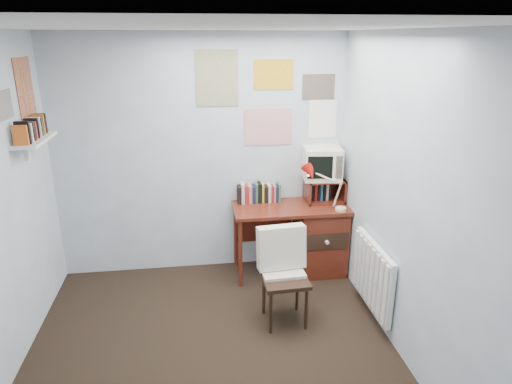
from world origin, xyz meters
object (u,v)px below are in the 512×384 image
(desk_lamp, at_px, (342,191))
(desk, at_px, (314,236))
(wall_shelf, at_px, (35,140))
(tv_riser, at_px, (324,190))
(crt_tv, at_px, (322,162))
(desk_chair, at_px, (285,280))
(radiator, at_px, (373,275))

(desk_lamp, bearing_deg, desk, 151.19)
(desk_lamp, height_order, wall_shelf, wall_shelf)
(tv_riser, bearing_deg, desk, -137.04)
(tv_riser, bearing_deg, crt_tv, 149.66)
(tv_riser, xyz_separation_m, wall_shelf, (-2.69, -0.49, 0.74))
(wall_shelf, bearing_deg, desk_lamp, 3.87)
(desk, distance_m, desk_chair, 1.04)
(desk, xyz_separation_m, tv_riser, (0.12, 0.11, 0.48))
(radiator, bearing_deg, desk, 107.24)
(desk, bearing_deg, desk_chair, -119.33)
(desk_chair, bearing_deg, radiator, -4.15)
(desk_lamp, relative_size, wall_shelf, 0.66)
(desk_chair, height_order, tv_riser, tv_riser)
(desk_chair, relative_size, tv_riser, 2.09)
(desk, bearing_deg, tv_riser, 42.96)
(tv_riser, bearing_deg, wall_shelf, -169.68)
(desk, relative_size, crt_tv, 3.10)
(desk_chair, distance_m, crt_tv, 1.42)
(desk_chair, bearing_deg, tv_riser, 55.86)
(desk, height_order, desk_chair, desk_chair)
(tv_riser, bearing_deg, desk_chair, -121.69)
(desk, relative_size, wall_shelf, 1.94)
(wall_shelf, bearing_deg, desk, 8.40)
(desk, height_order, desk_lamp, desk_lamp)
(desk, bearing_deg, radiator, -72.76)
(tv_riser, height_order, crt_tv, crt_tv)
(crt_tv, bearing_deg, tv_riser, -23.04)
(crt_tv, xyz_separation_m, wall_shelf, (-2.66, -0.51, 0.43))
(wall_shelf, bearing_deg, radiator, -10.89)
(desk, relative_size, tv_riser, 3.00)
(desk_lamp, bearing_deg, crt_tv, 124.86)
(tv_riser, height_order, wall_shelf, wall_shelf)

